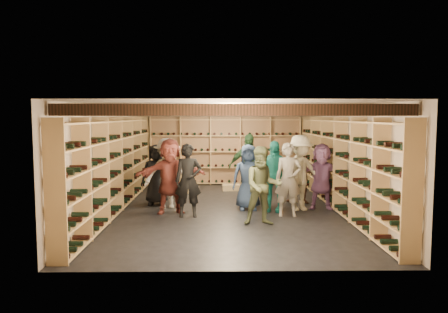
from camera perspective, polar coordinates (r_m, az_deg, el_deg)
name	(u,v)px	position (r m, az deg, el deg)	size (l,w,h in m)	color
ground	(228,210)	(10.17, 0.58, -7.00)	(8.00, 8.00, 0.00)	black
walls	(228,158)	(9.98, 0.58, -0.26)	(5.52, 8.02, 2.40)	tan
ceiling	(228,106)	(9.94, 0.59, 6.64)	(5.50, 8.00, 0.01)	beige
ceiling_joists	(228,112)	(9.94, 0.59, 5.84)	(5.40, 7.12, 0.18)	black
wine_rack_left	(116,164)	(10.26, -13.92, -0.97)	(0.32, 7.50, 2.15)	tan
wine_rack_right	(340,164)	(10.38, 14.91, -0.92)	(0.32, 7.50, 2.15)	tan
wine_rack_back	(225,151)	(13.81, 0.19, 0.77)	(4.70, 0.30, 2.15)	tan
crate_stack_left	(185,181)	(12.47, -5.17, -3.15)	(0.56, 0.44, 0.68)	tan
crate_stack_right	(253,193)	(11.45, 3.80, -4.76)	(0.56, 0.42, 0.34)	tan
crate_loose	(231,187)	(12.81, 0.93, -4.06)	(0.50, 0.33, 0.17)	tan
person_0	(156,174)	(10.84, -8.86, -2.33)	(0.72, 0.47, 1.48)	black
person_1	(188,180)	(9.40, -4.69, -3.14)	(0.58, 0.38, 1.58)	black
person_2	(263,186)	(8.73, 5.08, -3.84)	(0.76, 0.59, 1.57)	#4C5333
person_3	(300,173)	(10.17, 9.90, -2.11)	(1.12, 0.65, 1.74)	beige
person_4	(274,176)	(9.98, 6.51, -2.57)	(0.95, 0.39, 1.61)	#1A7A6F
person_5	(170,176)	(9.81, -7.03, -2.53)	(1.55, 0.49, 1.68)	brown
person_6	(248,177)	(10.12, 3.18, -2.71)	(0.74, 0.48, 1.52)	#22324E
person_7	(289,180)	(9.54, 8.43, -3.01)	(0.58, 0.38, 1.59)	gray
person_8	(301,174)	(10.97, 10.02, -2.25)	(0.72, 0.56, 1.48)	#432313
person_9	(167,173)	(10.35, -7.44, -2.20)	(1.07, 0.61, 1.65)	#B4B0A5
person_10	(248,168)	(11.12, 3.18, -1.45)	(1.01, 0.42, 1.72)	#234424
person_11	(322,176)	(10.43, 12.64, -2.53)	(1.43, 0.45, 1.54)	#885686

